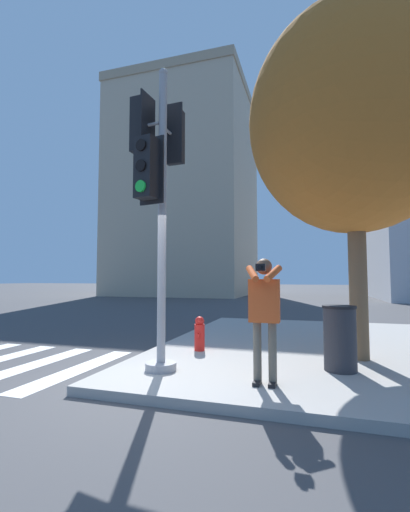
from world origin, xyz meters
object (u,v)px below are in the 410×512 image
at_px(person_photographer, 264,308).
at_px(fire_hydrant, 200,334).
at_px(street_tree, 353,120).
at_px(trash_bin, 340,338).
at_px(traffic_signal_pole, 157,175).

distance_m(person_photographer, fire_hydrant, 2.37).
distance_m(street_tree, trash_bin, 3.86).
height_order(traffic_signal_pole, person_photographer, traffic_signal_pole).
relative_size(street_tree, trash_bin, 6.45).
distance_m(person_photographer, street_tree, 3.98).
xyz_separation_m(street_tree, trash_bin, (-0.38, -0.88, -3.74)).
relative_size(traffic_signal_pole, trash_bin, 4.86).
distance_m(traffic_signal_pole, street_tree, 3.70).
bearing_deg(fire_hydrant, trash_bin, -16.49).
bearing_deg(traffic_signal_pole, trash_bin, 15.90).
relative_size(traffic_signal_pole, fire_hydrant, 7.28).
bearing_deg(trash_bin, fire_hydrant, 163.51).
xyz_separation_m(traffic_signal_pole, person_photographer, (1.70, -0.22, -2.03)).
relative_size(traffic_signal_pole, person_photographer, 2.86).
bearing_deg(trash_bin, street_tree, 66.51).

